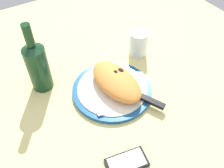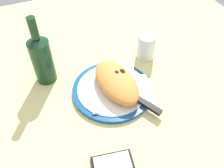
% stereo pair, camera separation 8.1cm
% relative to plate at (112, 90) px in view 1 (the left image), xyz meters
% --- Properties ---
extents(ground_plane, '(1.50, 1.50, 0.03)m').
position_rel_plate_xyz_m(ground_plane, '(0.00, 0.00, -0.02)').
color(ground_plane, '#E5D684').
extents(plate, '(0.27, 0.27, 0.02)m').
position_rel_plate_xyz_m(plate, '(0.00, 0.00, 0.00)').
color(plate, navy).
rests_on(plate, ground_plane).
extents(calzone, '(0.23, 0.14, 0.05)m').
position_rel_plate_xyz_m(calzone, '(0.00, 0.02, 0.04)').
color(calzone, orange).
rests_on(calzone, plate).
extents(fork, '(0.17, 0.05, 0.00)m').
position_rel_plate_xyz_m(fork, '(0.02, -0.07, 0.01)').
color(fork, silver).
rests_on(fork, plate).
extents(knife, '(0.22, 0.12, 0.01)m').
position_rel_plate_xyz_m(knife, '(0.09, 0.06, 0.01)').
color(knife, silver).
rests_on(knife, plate).
extents(smartphone, '(0.08, 0.12, 0.01)m').
position_rel_plate_xyz_m(smartphone, '(0.24, -0.10, -0.00)').
color(smartphone, black).
rests_on(smartphone, ground_plane).
extents(water_glass, '(0.07, 0.07, 0.10)m').
position_rel_plate_xyz_m(water_glass, '(-0.12, 0.19, 0.03)').
color(water_glass, silver).
rests_on(water_glass, ground_plane).
extents(wine_bottle, '(0.07, 0.07, 0.25)m').
position_rel_plate_xyz_m(wine_bottle, '(-0.15, -0.19, 0.09)').
color(wine_bottle, '#14381E').
rests_on(wine_bottle, ground_plane).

